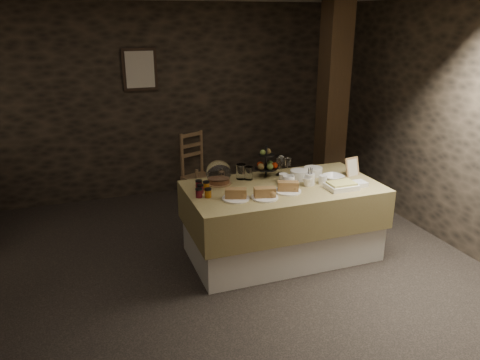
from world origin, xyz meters
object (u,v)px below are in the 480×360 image
object	(u,v)px
chair	(198,166)
fruit_stand	(267,165)
timber_column	(332,109)
buffet_table	(282,216)

from	to	relation	value
chair	fruit_stand	size ratio (longest dim) A/B	1.96
timber_column	fruit_stand	world-z (taller)	timber_column
chair	fruit_stand	xyz separation A→B (m)	(0.28, -1.83, 0.53)
buffet_table	fruit_stand	distance (m)	0.57
buffet_table	chair	xyz separation A→B (m)	(-0.32, 2.16, -0.06)
buffet_table	timber_column	distance (m)	1.82
buffet_table	fruit_stand	bearing A→B (deg)	98.00
fruit_stand	timber_column	bearing A→B (deg)	32.36
buffet_table	timber_column	size ratio (longest dim) A/B	0.76
fruit_stand	chair	bearing A→B (deg)	98.62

